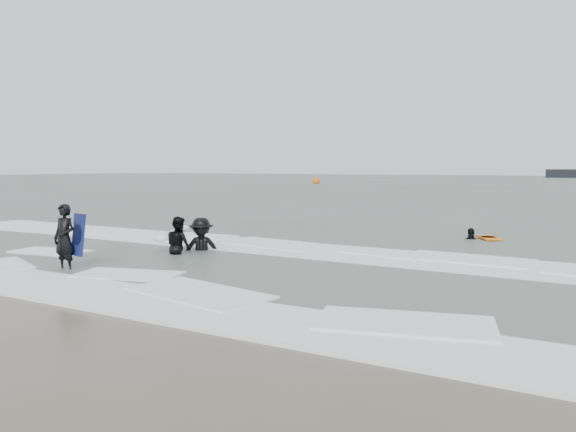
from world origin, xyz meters
The scene contains 9 objects.
ground centered at (0.00, 0.00, 0.00)m, with size 320.00×320.00×0.00m, color brown.
sea centered at (0.00, 80.00, 0.06)m, with size 320.00×320.00×0.00m, color #47544C.
surfer_centre centered at (-3.31, 0.64, 0.00)m, with size 0.57×0.38×1.57m, color black.
surfer_wading centered at (-2.69, 3.77, 0.00)m, with size 0.78×0.61×1.61m, color black.
surfer_breaker centered at (-2.51, 4.48, 0.00)m, with size 1.18×0.68×1.83m, color black.
surfer_right_near centered at (3.38, 10.95, 0.00)m, with size 0.92×0.38×1.57m, color black.
surf_foam centered at (0.00, 3.70, 0.04)m, with size 30.03×9.06×0.09m.
bodyboards centered at (-0.72, 5.36, 0.50)m, with size 7.84×11.01×1.25m.
buoy centered at (-29.93, 62.82, 0.42)m, with size 1.00×1.00×1.65m.
Camera 1 is at (7.53, -7.59, 2.38)m, focal length 35.00 mm.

